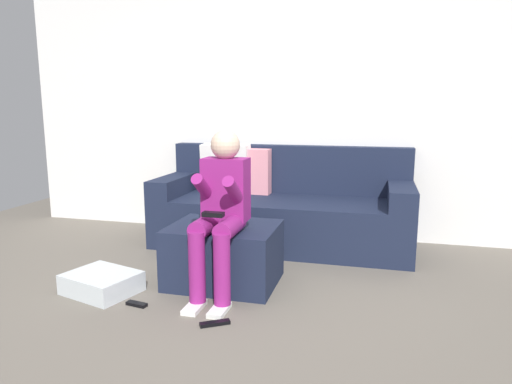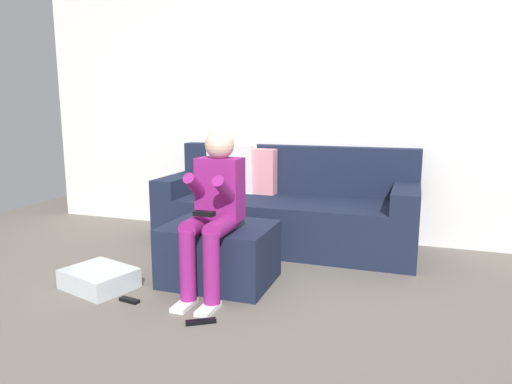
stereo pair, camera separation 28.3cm
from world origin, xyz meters
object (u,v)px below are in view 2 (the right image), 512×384
object	(u,v)px
couch_sectional	(284,210)
remote_near_ottoman	(201,322)
remote_by_storage_bin	(129,300)
ottoman	(219,254)
storage_bin	(99,278)
person_seated	(214,205)

from	to	relation	value
couch_sectional	remote_near_ottoman	world-z (taller)	couch_sectional
remote_by_storage_bin	ottoman	bearing A→B (deg)	60.91
couch_sectional	remote_by_storage_bin	distance (m)	1.77
storage_bin	remote_by_storage_bin	size ratio (longest dim) A/B	3.23
couch_sectional	remote_near_ottoman	distance (m)	1.78
couch_sectional	remote_by_storage_bin	world-z (taller)	couch_sectional
person_seated	remote_by_storage_bin	distance (m)	0.85
remote_near_ottoman	remote_by_storage_bin	world-z (taller)	same
person_seated	remote_by_storage_bin	bearing A→B (deg)	-143.98
couch_sectional	person_seated	bearing A→B (deg)	-96.51
remote_by_storage_bin	person_seated	bearing A→B (deg)	45.54
ottoman	remote_by_storage_bin	world-z (taller)	ottoman
remote_near_ottoman	remote_by_storage_bin	bearing A→B (deg)	135.16
remote_near_ottoman	remote_by_storage_bin	size ratio (longest dim) A/B	1.26
couch_sectional	remote_by_storage_bin	bearing A→B (deg)	-110.88
storage_bin	couch_sectional	bearing A→B (deg)	56.93
couch_sectional	remote_by_storage_bin	xyz separation A→B (m)	(-0.62, -1.62, -0.32)
couch_sectional	storage_bin	distance (m)	1.79
ottoman	storage_bin	bearing A→B (deg)	-153.03
couch_sectional	remote_by_storage_bin	size ratio (longest dim) A/B	16.09
couch_sectional	ottoman	size ratio (longest dim) A/B	3.02
remote_by_storage_bin	couch_sectional	bearing A→B (deg)	78.64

